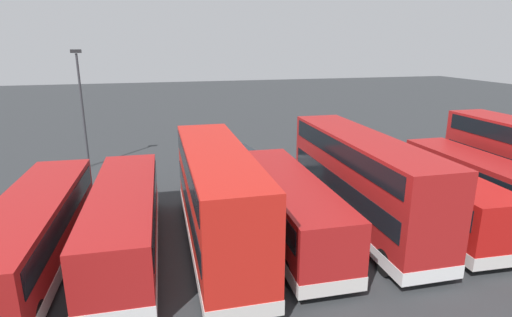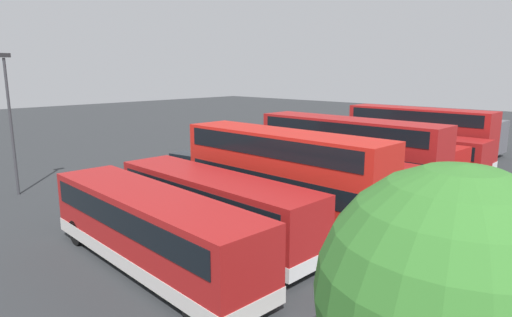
{
  "view_description": "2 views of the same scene",
  "coord_description": "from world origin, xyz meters",
  "px_view_note": "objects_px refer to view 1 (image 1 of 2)",
  "views": [
    {
      "loc": [
        7.73,
        28.67,
        8.87
      ],
      "look_at": [
        0.99,
        2.34,
        1.15
      ],
      "focal_mm": 28.74,
      "sensor_mm": 36.0,
      "label": 1
    },
    {
      "loc": [
        21.2,
        25.59,
        7.41
      ],
      "look_at": [
        -0.98,
        4.59,
        1.26
      ],
      "focal_mm": 30.6,
      "sensor_mm": 36.0,
      "label": 2
    }
  ],
  "objects_px": {
    "bus_single_deck_third": "(419,188)",
    "bus_single_deck_far_end": "(34,231)",
    "bus_double_decker_fourth": "(360,178)",
    "car_hatchback_silver": "(239,157)",
    "bus_single_deck_second": "(487,186)",
    "lamp_post_tall": "(82,101)",
    "bus_double_decker_sixth": "(217,197)",
    "bus_single_deck_fifth": "(289,206)",
    "bus_single_deck_seventh": "(125,218)"
  },
  "relations": [
    {
      "from": "bus_double_decker_fourth",
      "to": "bus_single_deck_seventh",
      "type": "distance_m",
      "value": 11.17
    },
    {
      "from": "bus_single_deck_fifth",
      "to": "bus_double_decker_sixth",
      "type": "distance_m",
      "value": 3.44
    },
    {
      "from": "bus_single_deck_fifth",
      "to": "bus_double_decker_sixth",
      "type": "height_order",
      "value": "bus_double_decker_sixth"
    },
    {
      "from": "car_hatchback_silver",
      "to": "lamp_post_tall",
      "type": "distance_m",
      "value": 11.93
    },
    {
      "from": "bus_single_deck_third",
      "to": "bus_single_deck_far_end",
      "type": "height_order",
      "value": "same"
    },
    {
      "from": "bus_single_deck_fifth",
      "to": "car_hatchback_silver",
      "type": "height_order",
      "value": "bus_single_deck_fifth"
    },
    {
      "from": "bus_double_decker_fourth",
      "to": "bus_single_deck_third",
      "type": "bearing_deg",
      "value": -179.73
    },
    {
      "from": "bus_single_deck_third",
      "to": "car_hatchback_silver",
      "type": "bearing_deg",
      "value": -58.08
    },
    {
      "from": "bus_single_deck_second",
      "to": "bus_single_deck_far_end",
      "type": "xyz_separation_m",
      "value": [
        21.65,
        -0.06,
        0.0
      ]
    },
    {
      "from": "lamp_post_tall",
      "to": "bus_single_deck_third",
      "type": "bearing_deg",
      "value": 141.94
    },
    {
      "from": "car_hatchback_silver",
      "to": "lamp_post_tall",
      "type": "bearing_deg",
      "value": -13.77
    },
    {
      "from": "bus_single_deck_seventh",
      "to": "lamp_post_tall",
      "type": "bearing_deg",
      "value": -76.69
    },
    {
      "from": "bus_double_decker_sixth",
      "to": "bus_single_deck_third",
      "type": "bearing_deg",
      "value": -175.75
    },
    {
      "from": "bus_single_deck_seventh",
      "to": "car_hatchback_silver",
      "type": "distance_m",
      "value": 13.81
    },
    {
      "from": "car_hatchback_silver",
      "to": "bus_single_deck_fifth",
      "type": "bearing_deg",
      "value": 88.92
    },
    {
      "from": "bus_double_decker_fourth",
      "to": "car_hatchback_silver",
      "type": "height_order",
      "value": "bus_double_decker_fourth"
    },
    {
      "from": "car_hatchback_silver",
      "to": "bus_single_deck_third",
      "type": "bearing_deg",
      "value": 121.92
    },
    {
      "from": "bus_single_deck_fifth",
      "to": "car_hatchback_silver",
      "type": "relative_size",
      "value": 2.55
    },
    {
      "from": "bus_single_deck_third",
      "to": "lamp_post_tall",
      "type": "xyz_separation_m",
      "value": [
        17.95,
        -14.06,
        3.27
      ]
    },
    {
      "from": "bus_single_deck_fifth",
      "to": "car_hatchback_silver",
      "type": "xyz_separation_m",
      "value": [
        -0.23,
        -11.98,
        -0.92
      ]
    },
    {
      "from": "bus_single_deck_seventh",
      "to": "lamp_post_tall",
      "type": "distance_m",
      "value": 14.99
    },
    {
      "from": "bus_single_deck_second",
      "to": "bus_single_deck_fifth",
      "type": "xyz_separation_m",
      "value": [
        10.94,
        -0.02,
        -0.0
      ]
    },
    {
      "from": "bus_single_deck_far_end",
      "to": "car_hatchback_silver",
      "type": "distance_m",
      "value": 16.22
    },
    {
      "from": "bus_double_decker_sixth",
      "to": "bus_single_deck_far_end",
      "type": "xyz_separation_m",
      "value": [
        7.38,
        -0.25,
        -0.83
      ]
    },
    {
      "from": "bus_single_deck_fifth",
      "to": "bus_single_deck_seventh",
      "type": "bearing_deg",
      "value": -3.18
    },
    {
      "from": "bus_single_deck_second",
      "to": "bus_double_decker_fourth",
      "type": "distance_m",
      "value": 7.13
    },
    {
      "from": "lamp_post_tall",
      "to": "bus_single_deck_seventh",
      "type": "bearing_deg",
      "value": 103.31
    },
    {
      "from": "bus_single_deck_third",
      "to": "bus_double_decker_sixth",
      "type": "distance_m",
      "value": 10.72
    },
    {
      "from": "bus_single_deck_seventh",
      "to": "bus_single_deck_second",
      "type": "bearing_deg",
      "value": 178.67
    },
    {
      "from": "bus_single_deck_seventh",
      "to": "bus_single_deck_far_end",
      "type": "xyz_separation_m",
      "value": [
        3.46,
        0.36,
        0.0
      ]
    },
    {
      "from": "bus_double_decker_sixth",
      "to": "bus_single_deck_far_end",
      "type": "bearing_deg",
      "value": -1.94
    },
    {
      "from": "bus_single_deck_second",
      "to": "car_hatchback_silver",
      "type": "height_order",
      "value": "bus_single_deck_second"
    },
    {
      "from": "bus_single_deck_third",
      "to": "bus_single_deck_second",
      "type": "bearing_deg",
      "value": 170.52
    },
    {
      "from": "bus_single_deck_third",
      "to": "bus_single_deck_fifth",
      "type": "xyz_separation_m",
      "value": [
        7.33,
        0.58,
        -0.0
      ]
    },
    {
      "from": "bus_single_deck_second",
      "to": "bus_single_deck_fifth",
      "type": "relative_size",
      "value": 1.04
    },
    {
      "from": "bus_single_deck_second",
      "to": "bus_single_deck_fifth",
      "type": "distance_m",
      "value": 10.94
    },
    {
      "from": "bus_single_deck_fifth",
      "to": "car_hatchback_silver",
      "type": "bearing_deg",
      "value": -91.08
    },
    {
      "from": "bus_single_deck_third",
      "to": "bus_double_decker_sixth",
      "type": "bearing_deg",
      "value": 4.25
    },
    {
      "from": "bus_double_decker_sixth",
      "to": "bus_single_deck_seventh",
      "type": "bearing_deg",
      "value": -8.83
    },
    {
      "from": "bus_double_decker_fourth",
      "to": "bus_single_deck_seventh",
      "type": "xyz_separation_m",
      "value": [
        11.14,
        0.17,
        -0.83
      ]
    },
    {
      "from": "bus_double_decker_sixth",
      "to": "bus_single_deck_second",
      "type": "bearing_deg",
      "value": -179.25
    },
    {
      "from": "bus_single_deck_far_end",
      "to": "bus_single_deck_third",
      "type": "bearing_deg",
      "value": -178.28
    },
    {
      "from": "bus_single_deck_second",
      "to": "bus_single_deck_seventh",
      "type": "relative_size",
      "value": 1.0
    },
    {
      "from": "bus_single_deck_third",
      "to": "bus_single_deck_fifth",
      "type": "distance_m",
      "value": 7.35
    },
    {
      "from": "bus_single_deck_second",
      "to": "bus_single_deck_third",
      "type": "relative_size",
      "value": 0.93
    },
    {
      "from": "bus_single_deck_fifth",
      "to": "lamp_post_tall",
      "type": "distance_m",
      "value": 18.38
    },
    {
      "from": "bus_single_deck_third",
      "to": "bus_double_decker_fourth",
      "type": "bearing_deg",
      "value": 0.27
    },
    {
      "from": "bus_single_deck_far_end",
      "to": "car_hatchback_silver",
      "type": "xyz_separation_m",
      "value": [
        -10.94,
        -11.94,
        -0.92
      ]
    },
    {
      "from": "bus_single_deck_third",
      "to": "bus_single_deck_far_end",
      "type": "xyz_separation_m",
      "value": [
        18.04,
        0.54,
        -0.0
      ]
    },
    {
      "from": "bus_single_deck_second",
      "to": "bus_single_deck_far_end",
      "type": "relative_size",
      "value": 0.96
    }
  ]
}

